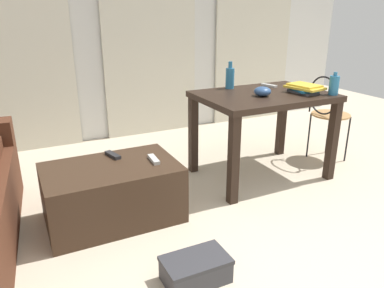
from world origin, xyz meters
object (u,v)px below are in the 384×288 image
(craft_table, at_px, (263,107))
(book_stack, at_px, (304,88))
(coffee_table, at_px, (112,193))
(wire_chair, at_px, (327,108))
(bottle_far, at_px, (230,78))
(tv_remote_secondary, at_px, (154,159))
(shoebox, at_px, (196,269))
(bowl, at_px, (262,91))
(bottle_near, at_px, (334,85))
(tv_remote_primary, at_px, (113,155))
(tv_remote_on_table, at_px, (269,85))

(craft_table, height_order, book_stack, book_stack)
(coffee_table, distance_m, wire_chair, 2.21)
(book_stack, bearing_deg, bottle_far, 135.99)
(bottle_far, bearing_deg, tv_remote_secondary, -151.16)
(shoebox, bearing_deg, bottle_far, 52.76)
(bottle_far, bearing_deg, coffee_table, -159.11)
(coffee_table, xyz_separation_m, bowl, (1.32, 0.08, 0.59))
(bottle_near, relative_size, tv_remote_primary, 1.16)
(bowl, relative_size, tv_remote_primary, 0.86)
(bottle_far, height_order, tv_remote_primary, bottle_far)
(bottle_near, distance_m, bottle_far, 0.89)
(wire_chair, distance_m, tv_remote_secondary, 1.89)
(bottle_far, distance_m, shoebox, 1.86)
(tv_remote_secondary, bearing_deg, tv_remote_on_table, 22.08)
(book_stack, relative_size, shoebox, 0.91)
(bowl, bearing_deg, bottle_near, -21.47)
(tv_remote_secondary, bearing_deg, book_stack, 6.52)
(coffee_table, relative_size, craft_table, 0.83)
(bottle_far, xyz_separation_m, shoebox, (-1.02, -1.34, -0.78))
(wire_chair, distance_m, book_stack, 0.55)
(tv_remote_on_table, distance_m, tv_remote_secondary, 1.44)
(bottle_far, height_order, book_stack, bottle_far)
(craft_table, xyz_separation_m, shoebox, (-1.17, -1.03, -0.57))
(tv_remote_secondary, bearing_deg, bottle_far, 32.56)
(bottle_near, relative_size, bottle_far, 0.79)
(craft_table, distance_m, tv_remote_secondary, 1.14)
(bottle_far, height_order, shoebox, bottle_far)
(wire_chair, bearing_deg, tv_remote_secondary, -173.13)
(bottle_far, relative_size, book_stack, 0.72)
(tv_remote_primary, distance_m, shoebox, 1.10)
(craft_table, xyz_separation_m, bottle_far, (-0.15, 0.31, 0.21))
(craft_table, xyz_separation_m, bottle_near, (0.48, -0.30, 0.20))
(bottle_near, relative_size, bowl, 1.35)
(coffee_table, distance_m, craft_table, 1.48)
(coffee_table, xyz_separation_m, bottle_near, (1.89, -0.14, 0.64))
(coffee_table, bearing_deg, tv_remote_primary, 69.55)
(book_stack, distance_m, tv_remote_primary, 1.70)
(craft_table, relative_size, book_stack, 3.32)
(wire_chair, relative_size, book_stack, 2.54)
(book_stack, distance_m, tv_remote_secondary, 1.46)
(craft_table, distance_m, tv_remote_on_table, 0.35)
(bottle_near, relative_size, tv_remote_on_table, 1.21)
(wire_chair, bearing_deg, tv_remote_primary, -179.66)
(bowl, bearing_deg, coffee_table, -176.34)
(bowl, distance_m, shoebox, 1.62)
(bowl, bearing_deg, book_stack, -8.54)
(tv_remote_on_table, height_order, tv_remote_secondary, tv_remote_on_table)
(bottle_near, bearing_deg, book_stack, 136.54)
(bowl, distance_m, tv_remote_primary, 1.32)
(tv_remote_primary, bearing_deg, bottle_near, -24.46)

